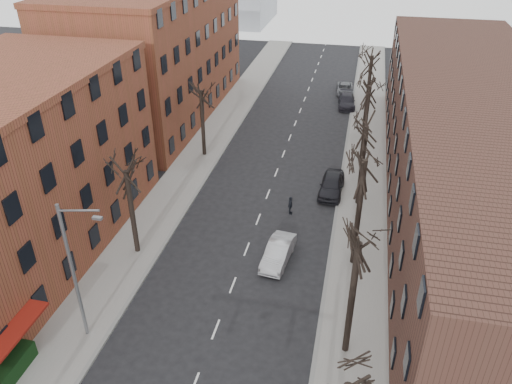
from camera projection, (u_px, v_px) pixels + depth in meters
The scene contains 18 objects.
sidewalk_left at pixel (204, 150), 50.32m from camera, with size 4.00×90.00×0.15m, color gray.
sidewalk_right at pixel (365, 166), 47.37m from camera, with size 4.00×90.00×0.15m, color gray.
building_left_far at pixel (156, 53), 55.82m from camera, with size 12.00×28.00×14.00m, color brown.
building_right at pixel (473, 149), 39.18m from camera, with size 12.00×50.00×10.00m, color #452820.
awning_left at pixel (12, 384), 26.25m from camera, with size 1.20×7.00×0.15m, color maroon.
tree_right_b at pixel (345, 351), 28.16m from camera, with size 5.20×5.20×10.80m, color black, non-canonical shape.
tree_right_c at pixel (352, 263), 34.88m from camera, with size 5.20×5.20×11.60m, color black, non-canonical shape.
tree_right_d at pixel (357, 204), 41.60m from camera, with size 5.20×5.20×10.00m, color black, non-canonical shape.
tree_right_e at pixel (361, 161), 48.32m from camera, with size 5.20×5.20×10.80m, color black, non-canonical shape.
tree_right_f at pixel (363, 129), 55.04m from camera, with size 5.20×5.20×11.60m, color black, non-canonical shape.
tree_left_a at pixel (138, 252), 36.00m from camera, with size 5.20×5.20×9.50m, color black, non-canonical shape.
tree_left_b at pixel (205, 155), 49.44m from camera, with size 5.20×5.20×9.50m, color black, non-canonical shape.
streetlight at pixel (75, 268), 26.62m from camera, with size 2.45×0.22×9.03m.
silver_sedan at pixel (278, 252), 34.77m from camera, with size 1.54×4.41×1.45m, color #A9ABB0.
parked_car_near at pixel (332, 185), 42.75m from camera, with size 1.93×4.80×1.64m, color black.
parked_car_mid at pixel (347, 101), 60.58m from camera, with size 1.98×4.88×1.42m, color black.
parked_car_far at pixel (345, 89), 64.59m from camera, with size 2.10×4.56×1.27m, color #585A5F.
pedestrian_crossing at pixel (290, 205), 39.98m from camera, with size 0.91×0.38×1.55m, color black.
Camera 1 is at (6.89, -8.26, 22.10)m, focal length 35.00 mm.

